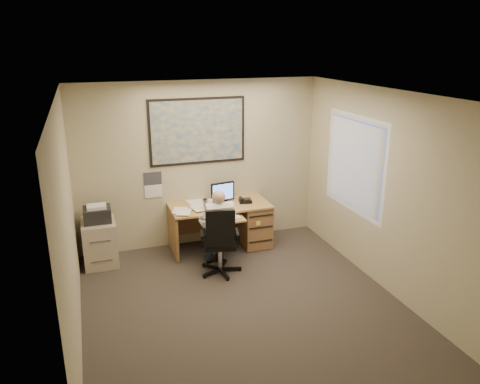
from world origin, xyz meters
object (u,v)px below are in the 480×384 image
object	(u,v)px
desk	(239,220)
person	(219,232)
filing_cabinet	(100,239)
office_chair	(222,254)

from	to	relation	value
desk	person	world-z (taller)	person
filing_cabinet	desk	bearing A→B (deg)	-0.08
person	office_chair	bearing A→B (deg)	-79.54
desk	office_chair	distance (m)	1.06
desk	person	distance (m)	1.01
desk	person	bearing A→B (deg)	-125.57
office_chair	person	bearing A→B (deg)	111.34
filing_cabinet	office_chair	world-z (taller)	office_chair
desk	filing_cabinet	size ratio (longest dim) A/B	1.67
desk	office_chair	size ratio (longest dim) A/B	1.52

